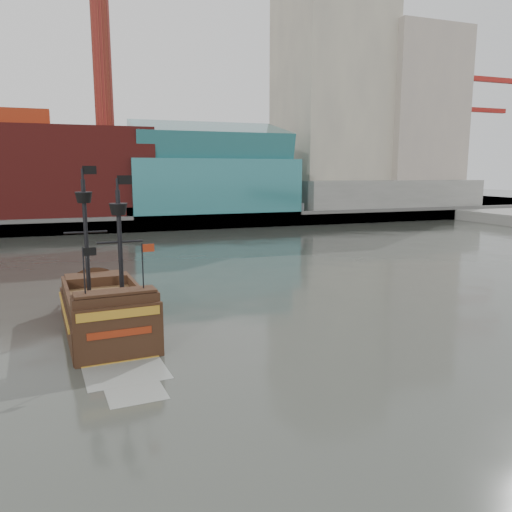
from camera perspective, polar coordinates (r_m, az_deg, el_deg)
name	(u,v)px	position (r m, az deg, el deg)	size (l,w,h in m)	color
ground	(371,367)	(26.94, 13.05, -12.23)	(400.00, 400.00, 0.00)	#2D2F29
promenade_far	(142,212)	(114.04, -12.93, 4.98)	(220.00, 60.00, 2.00)	slate
seawall	(164,223)	(84.92, -10.45, 3.71)	(220.00, 1.00, 2.60)	#4C4C49
skyline	(168,98)	(108.10, -10.05, 17.34)	(149.00, 45.00, 62.00)	brown
crane_a	(463,134)	(138.63, 22.58, 12.79)	(22.50, 4.00, 32.25)	slate
crane_b	(464,150)	(152.28, 22.64, 11.11)	(19.10, 4.00, 26.25)	slate
pirate_ship	(106,316)	(32.75, -16.78, -6.58)	(5.51, 14.99, 11.01)	black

